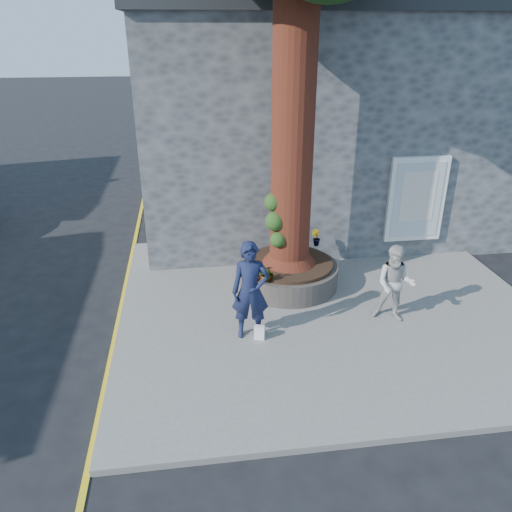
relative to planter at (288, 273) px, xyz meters
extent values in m
plane|color=black|center=(-0.80, -2.00, -0.41)|extent=(120.00, 120.00, 0.00)
cube|color=slate|center=(0.70, -1.00, -0.35)|extent=(9.00, 8.00, 0.12)
cube|color=yellow|center=(-3.85, -1.00, -0.41)|extent=(0.10, 30.00, 0.01)
cube|color=#444649|center=(1.70, 5.20, 2.59)|extent=(10.00, 8.00, 6.00)
cube|color=black|center=(1.70, 5.20, 5.74)|extent=(10.30, 8.30, 0.30)
cube|color=white|center=(3.50, 1.14, 1.29)|extent=(1.50, 0.12, 2.20)
cube|color=silver|center=(3.50, 1.08, 1.29)|extent=(1.25, 0.04, 1.95)
cube|color=silver|center=(3.50, 1.06, 1.39)|extent=(0.90, 0.02, 1.30)
cylinder|color=black|center=(0.00, 0.00, -0.03)|extent=(2.30, 2.30, 0.52)
cylinder|color=black|center=(0.00, 0.00, 0.27)|extent=(2.04, 2.04, 0.08)
cylinder|color=#411710|center=(0.00, 0.00, 4.06)|extent=(0.90, 0.90, 7.50)
cone|color=#411710|center=(0.00, 0.00, 0.66)|extent=(1.24, 1.24, 0.70)
sphere|color=#234416|center=(-0.38, -0.20, 1.41)|extent=(0.44, 0.44, 0.44)
sphere|color=#234416|center=(-0.32, -0.30, 1.01)|extent=(0.36, 0.36, 0.36)
sphere|color=#234416|center=(-0.40, -0.08, 1.81)|extent=(0.40, 0.40, 0.40)
imported|color=#151B3A|center=(-1.16, -1.99, 0.70)|extent=(0.78, 0.56, 1.99)
imported|color=#B2AFAB|center=(1.83, -1.80, 0.53)|extent=(0.99, 0.90, 1.65)
cube|color=white|center=(-1.00, -2.14, -0.15)|extent=(0.23, 0.17, 0.28)
imported|color=gray|center=(-0.85, -0.85, 0.49)|extent=(0.21, 0.16, 0.36)
imported|color=gray|center=(0.85, 0.85, 0.51)|extent=(0.31, 0.31, 0.40)
imported|color=gray|center=(-0.61, -0.85, 0.48)|extent=(0.20, 0.20, 0.34)
imported|color=gray|center=(-0.70, -0.85, 0.45)|extent=(0.34, 0.34, 0.28)
camera|label=1|loc=(-2.21, -10.26, 5.28)|focal=35.00mm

